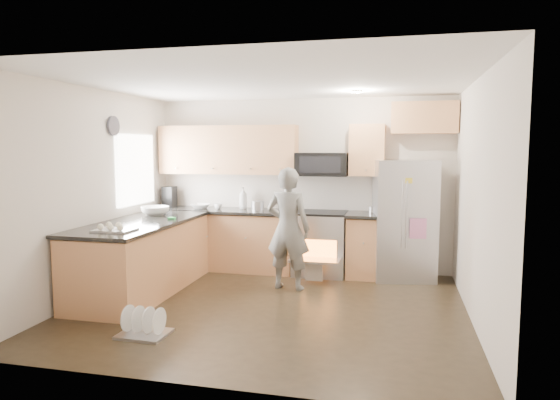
% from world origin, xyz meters
% --- Properties ---
extents(ground, '(4.50, 4.50, 0.00)m').
position_xyz_m(ground, '(0.00, 0.00, 0.00)').
color(ground, black).
rests_on(ground, ground).
extents(room_shell, '(4.54, 4.04, 2.62)m').
position_xyz_m(room_shell, '(-0.04, 0.02, 1.67)').
color(room_shell, beige).
rests_on(room_shell, ground).
extents(back_cabinet_run, '(4.45, 0.64, 2.50)m').
position_xyz_m(back_cabinet_run, '(-0.59, 1.75, 0.96)').
color(back_cabinet_run, tan).
rests_on(back_cabinet_run, ground).
extents(peninsula, '(0.96, 2.36, 1.05)m').
position_xyz_m(peninsula, '(-1.75, 0.25, 0.47)').
color(peninsula, tan).
rests_on(peninsula, ground).
extents(stove_range, '(0.76, 0.97, 1.79)m').
position_xyz_m(stove_range, '(0.35, 1.69, 0.68)').
color(stove_range, '#B7B7BC').
rests_on(stove_range, ground).
extents(refrigerator, '(0.93, 0.78, 1.69)m').
position_xyz_m(refrigerator, '(1.54, 1.70, 0.85)').
color(refrigerator, '#B7B7BC').
rests_on(refrigerator, ground).
extents(person, '(0.63, 0.45, 1.61)m').
position_xyz_m(person, '(0.05, 0.83, 0.81)').
color(person, gray).
rests_on(person, ground).
extents(dish_rack, '(0.49, 0.40, 0.30)m').
position_xyz_m(dish_rack, '(-0.99, -1.13, 0.08)').
color(dish_rack, '#B7B7BC').
rests_on(dish_rack, ground).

